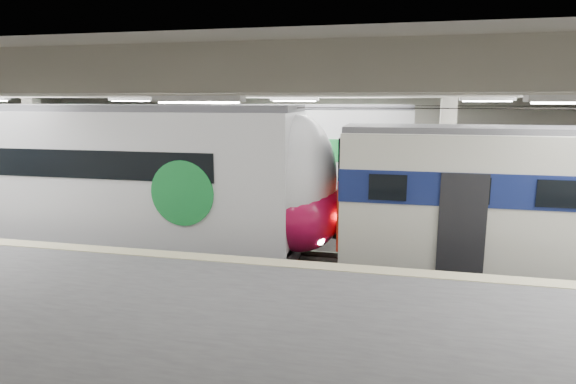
# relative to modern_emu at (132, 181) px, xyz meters

# --- Properties ---
(station_hall) EXTENTS (36.00, 24.00, 5.75)m
(station_hall) POSITION_rel_modern_emu_xyz_m (4.96, -1.74, 0.90)
(station_hall) COLOR black
(station_hall) RESTS_ON ground
(modern_emu) EXTENTS (14.99, 3.09, 4.78)m
(modern_emu) POSITION_rel_modern_emu_xyz_m (0.00, 0.00, 0.00)
(modern_emu) COLOR silver
(modern_emu) RESTS_ON ground
(far_train) EXTENTS (14.99, 3.28, 4.73)m
(far_train) POSITION_rel_modern_emu_xyz_m (1.44, 5.50, 0.10)
(far_train) COLOR silver
(far_train) RESTS_ON ground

